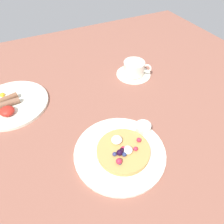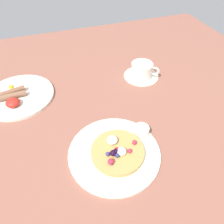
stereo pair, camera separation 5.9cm
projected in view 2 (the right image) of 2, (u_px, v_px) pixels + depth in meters
ground_plane at (96, 132)px, 70.61cm from camera, size 176.41×159.63×3.00cm
pancake_plate at (114, 153)px, 62.24cm from camera, size 27.36×27.36×1.00cm
pancake_with_berries at (117, 151)px, 60.88cm from camera, size 15.73×15.73×3.49cm
syrup_ramekin at (141, 130)px, 66.09cm from camera, size 4.99×4.99×2.52cm
breakfast_plate at (19, 96)px, 80.64cm from camera, size 26.63×26.63×1.12cm
fried_breakfast at (12, 95)px, 78.35cm from camera, size 10.33×16.40×2.94cm
coffee_saucer at (141, 76)px, 90.53cm from camera, size 14.87×14.87×0.66cm
coffee_cup at (142, 69)px, 88.22cm from camera, size 10.79×9.17×5.58cm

